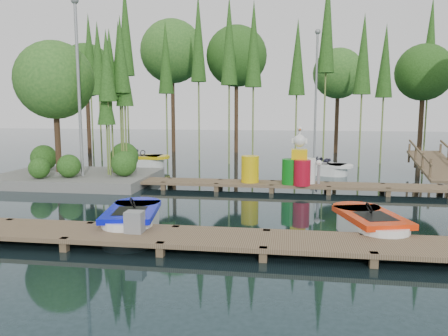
# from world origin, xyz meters

# --- Properties ---
(ground_plane) EXTENTS (90.00, 90.00, 0.00)m
(ground_plane) POSITION_xyz_m (0.00, 0.00, 0.00)
(ground_plane) COLOR #1E3238
(near_dock) EXTENTS (18.00, 1.50, 0.50)m
(near_dock) POSITION_xyz_m (0.00, -4.50, 0.23)
(near_dock) COLOR brown
(near_dock) RESTS_ON ground
(far_dock) EXTENTS (15.00, 1.20, 0.50)m
(far_dock) POSITION_xyz_m (1.00, 2.50, 0.23)
(far_dock) COLOR brown
(far_dock) RESTS_ON ground
(island) EXTENTS (6.20, 4.20, 6.75)m
(island) POSITION_xyz_m (-6.30, 3.29, 3.18)
(island) COLOR slate
(island) RESTS_ON ground
(tree_screen) EXTENTS (34.42, 18.53, 10.31)m
(tree_screen) POSITION_xyz_m (-2.04, 10.60, 6.12)
(tree_screen) COLOR #412C1B
(tree_screen) RESTS_ON ground
(lamp_island) EXTENTS (0.30, 0.30, 7.25)m
(lamp_island) POSITION_xyz_m (-5.50, 2.50, 4.26)
(lamp_island) COLOR gray
(lamp_island) RESTS_ON ground
(lamp_rear) EXTENTS (0.30, 0.30, 7.25)m
(lamp_rear) POSITION_xyz_m (4.00, 11.00, 4.26)
(lamp_rear) COLOR gray
(lamp_rear) RESTS_ON ground
(ramp) EXTENTS (1.50, 3.94, 1.49)m
(ramp) POSITION_xyz_m (9.00, 6.50, 0.59)
(ramp) COLOR brown
(ramp) RESTS_ON ground
(boat_blue) EXTENTS (1.64, 2.85, 0.90)m
(boat_blue) POSITION_xyz_m (-1.27, -3.35, 0.26)
(boat_blue) COLOR white
(boat_blue) RESTS_ON ground
(boat_red) EXTENTS (1.85, 2.86, 0.89)m
(boat_red) POSITION_xyz_m (4.60, -2.97, 0.26)
(boat_red) COLOR white
(boat_red) RESTS_ON ground
(boat_yellow_far) EXTENTS (2.88, 1.33, 1.43)m
(boat_yellow_far) POSITION_xyz_m (-5.03, 8.04, 0.30)
(boat_yellow_far) COLOR white
(boat_yellow_far) RESTS_ON ground
(boat_white_far) EXTENTS (2.71, 2.07, 1.17)m
(boat_white_far) POSITION_xyz_m (4.24, 6.77, 0.26)
(boat_white_far) COLOR white
(boat_white_far) RESTS_ON ground
(utility_cabinet) EXTENTS (0.40, 0.33, 0.48)m
(utility_cabinet) POSITION_xyz_m (-0.78, -4.50, 0.54)
(utility_cabinet) COLOR gray
(utility_cabinet) RESTS_ON near_dock
(yellow_barrel) EXTENTS (0.66, 0.66, 0.99)m
(yellow_barrel) POSITION_xyz_m (1.19, 2.50, 0.80)
(yellow_barrel) COLOR #E1BC0B
(yellow_barrel) RESTS_ON far_dock
(drum_cluster) EXTENTS (1.23, 1.13, 2.12)m
(drum_cluster) POSITION_xyz_m (3.02, 2.34, 0.92)
(drum_cluster) COLOR #0C7115
(drum_cluster) RESTS_ON far_dock
(seagull_post) EXTENTS (0.56, 0.30, 0.89)m
(seagull_post) POSITION_xyz_m (3.71, 2.50, 0.90)
(seagull_post) COLOR gray
(seagull_post) RESTS_ON far_dock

